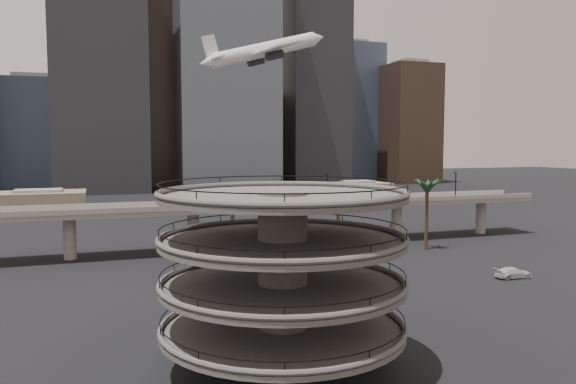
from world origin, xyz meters
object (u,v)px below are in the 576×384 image
object	(u,v)px
parking_ramp	(283,263)
overpass	(249,211)
car_a	(359,300)
airborne_jet	(264,51)
car_b	(377,273)
car_c	(513,273)

from	to	relation	value
parking_ramp	overpass	bearing A→B (deg)	77.57
parking_ramp	car_a	bearing A→B (deg)	45.52
overpass	airborne_jet	distance (m)	36.45
overpass	car_b	bearing A→B (deg)	-69.07
parking_ramp	car_a	xyz separation A→B (m)	(15.59, 15.87, -9.08)
car_b	car_a	bearing A→B (deg)	131.33
parking_ramp	car_c	size ratio (longest dim) A/B	3.88
car_b	car_c	bearing A→B (deg)	-121.00
car_c	car_b	bearing A→B (deg)	74.60
overpass	car_c	distance (m)	49.44
car_c	airborne_jet	bearing A→B (deg)	29.34
car_b	overpass	bearing A→B (deg)	8.85
airborne_jet	car_b	size ratio (longest dim) A/B	6.46
overpass	car_c	world-z (taller)	overpass
car_a	parking_ramp	bearing A→B (deg)	120.54
overpass	airborne_jet	size ratio (longest dim) A/B	4.25
car_a	car_b	size ratio (longest dim) A/B	0.94
overpass	car_b	size ratio (longest dim) A/B	27.46
overpass	car_a	size ratio (longest dim) A/B	29.34
parking_ramp	car_a	world-z (taller)	parking_ramp
parking_ramp	overpass	size ratio (longest dim) A/B	0.17
airborne_jet	car_b	xyz separation A→B (m)	(4.64, -43.64, -39.91)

